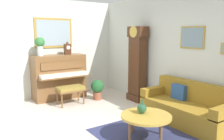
{
  "coord_description": "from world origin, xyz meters",
  "views": [
    {
      "loc": [
        3.92,
        -1.91,
        1.84
      ],
      "look_at": [
        -0.34,
        0.98,
        1.02
      ],
      "focal_mm": 36.86,
      "sensor_mm": 36.0,
      "label": 1
    }
  ],
  "objects": [
    {
      "name": "couch",
      "position": [
        1.01,
        1.94,
        0.31
      ],
      "size": [
        1.9,
        0.8,
        0.84
      ],
      "color": "olive",
      "rests_on": "ground_plane"
    },
    {
      "name": "coffee_table",
      "position": [
        1.11,
        0.71,
        0.42
      ],
      "size": [
        0.88,
        0.88,
        0.45
      ],
      "color": "gold",
      "rests_on": "ground_plane"
    },
    {
      "name": "green_jug",
      "position": [
        1.0,
        0.71,
        0.53
      ],
      "size": [
        0.17,
        0.17,
        0.24
      ],
      "color": "#234C33",
      "rests_on": "coffee_table"
    },
    {
      "name": "piano",
      "position": [
        -2.23,
        0.45,
        0.63
      ],
      "size": [
        0.87,
        1.44,
        1.24
      ],
      "color": "brown",
      "rests_on": "ground_plane"
    },
    {
      "name": "wall_left",
      "position": [
        -2.6,
        0.01,
        1.41
      ],
      "size": [
        0.13,
        4.9,
        2.8
      ],
      "color": "silver",
      "rests_on": "ground_plane"
    },
    {
      "name": "area_rug",
      "position": [
        1.21,
        0.77,
        0.0
      ],
      "size": [
        2.1,
        1.5,
        0.01
      ],
      "primitive_type": "cube",
      "color": "navy",
      "rests_on": "ground_plane"
    },
    {
      "name": "ground_plane",
      "position": [
        0.0,
        0.0,
        -0.05
      ],
      "size": [
        6.4,
        6.0,
        0.1
      ],
      "primitive_type": "cube",
      "color": "beige"
    },
    {
      "name": "piano_bench",
      "position": [
        -1.48,
        0.44,
        0.41
      ],
      "size": [
        0.42,
        0.7,
        0.48
      ],
      "color": "brown",
      "rests_on": "ground_plane"
    },
    {
      "name": "mantel_clock",
      "position": [
        -2.23,
        0.72,
        1.41
      ],
      "size": [
        0.13,
        0.18,
        0.38
      ],
      "color": "#4C2B19",
      "rests_on": "piano"
    },
    {
      "name": "potted_plant",
      "position": [
        -1.49,
        1.26,
        0.32
      ],
      "size": [
        0.36,
        0.36,
        0.56
      ],
      "color": "#935138",
      "rests_on": "ground_plane"
    },
    {
      "name": "flower_vase",
      "position": [
        -2.23,
        -0.06,
        1.56
      ],
      "size": [
        0.26,
        0.26,
        0.58
      ],
      "color": "silver",
      "rests_on": "piano"
    },
    {
      "name": "grandfather_clock",
      "position": [
        -0.8,
        2.12,
        0.96
      ],
      "size": [
        0.52,
        0.34,
        2.03
      ],
      "color": "#4C2B19",
      "rests_on": "ground_plane"
    },
    {
      "name": "wall_back",
      "position": [
        0.01,
        2.4,
        1.4
      ],
      "size": [
        5.3,
        0.13,
        2.8
      ],
      "color": "silver",
      "rests_on": "ground_plane"
    }
  ]
}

